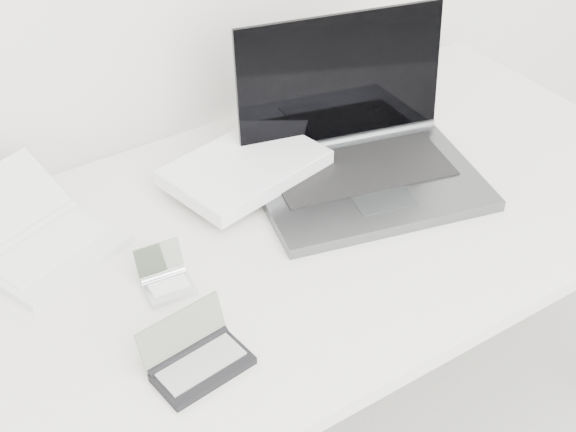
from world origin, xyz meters
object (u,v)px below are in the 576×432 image
laptop_large (326,158)px  palmtop_charcoal (197,359)px  desk (290,243)px  netbook_open_white (39,240)px

laptop_large → palmtop_charcoal: size_ratio=3.89×
desk → netbook_open_white: size_ratio=4.61×
desk → netbook_open_white: bearing=155.6°
palmtop_charcoal → netbook_open_white: bearing=98.0°
laptop_large → netbook_open_white: laptop_large is taller
desk → netbook_open_white: (-0.42, 0.19, 0.07)m
desk → laptop_large: bearing=31.4°
laptop_large → palmtop_charcoal: laptop_large is taller
laptop_large → netbook_open_white: 0.57m
palmtop_charcoal → laptop_large: bearing=26.8°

